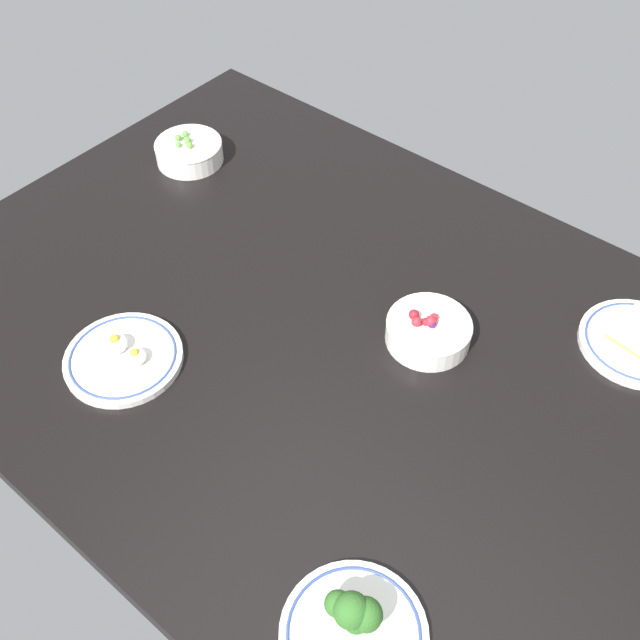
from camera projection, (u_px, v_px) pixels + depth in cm
name	position (u px, v px, depth cm)	size (l,w,h in cm)	color
dining_table	(320.00, 334.00, 141.13)	(156.53, 113.08, 4.00)	black
plate_broccoli	(354.00, 626.00, 100.65)	(20.57, 20.57, 8.49)	white
plate_sandwich	(638.00, 341.00, 135.62)	(20.98, 20.98, 4.56)	white
plate_eggs	(123.00, 357.00, 133.48)	(21.30, 21.30, 4.69)	white
bowl_peas	(189.00, 151.00, 172.28)	(15.61, 15.61, 6.16)	white
bowl_berries	(428.00, 330.00, 135.68)	(15.76, 15.76, 6.42)	white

